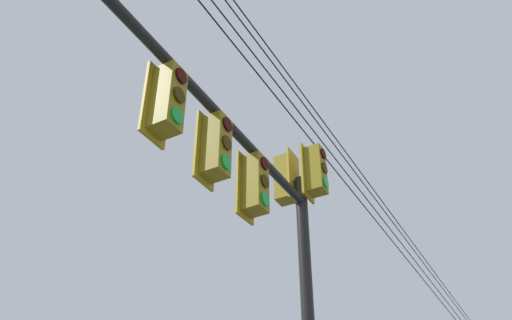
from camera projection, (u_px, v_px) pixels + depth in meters
The scene contains 2 objects.
signal_mast_assembly at pixel (268, 220), 7.97m from camera, with size 5.21×1.06×7.26m.
overhead_wire_span at pixel (327, 142), 11.76m from camera, with size 33.25×3.36×1.43m.
Camera 1 is at (-8.31, -3.34, 1.44)m, focal length 38.60 mm.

